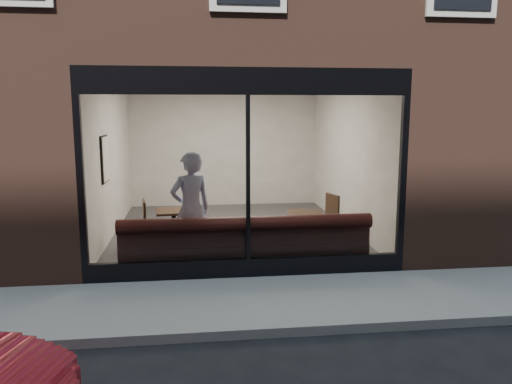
{
  "coord_description": "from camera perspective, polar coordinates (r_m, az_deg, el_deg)",
  "views": [
    {
      "loc": [
        -0.8,
        -5.39,
        2.59
      ],
      "look_at": [
        0.17,
        2.4,
        1.29
      ],
      "focal_mm": 35.0,
      "sensor_mm": 36.0,
      "label": 1
    }
  ],
  "objects": [
    {
      "name": "storefront_kick",
      "position": [
        7.87,
        -0.9,
        -8.63
      ],
      "size": [
        5.0,
        0.1,
        0.3
      ],
      "primitive_type": "cube",
      "color": "black",
      "rests_on": "ground"
    },
    {
      "name": "storefront_mullion",
      "position": [
        7.55,
        -0.93,
        1.51
      ],
      "size": [
        0.06,
        0.1,
        2.5
      ],
      "primitive_type": "cube",
      "color": "black",
      "rests_on": "storefront_kick"
    },
    {
      "name": "banquette",
      "position": [
        8.23,
        -1.2,
        -7.28
      ],
      "size": [
        4.0,
        0.55,
        0.45
      ],
      "primitive_type": "cube",
      "color": "#381714",
      "rests_on": "cafe_floor"
    },
    {
      "name": "ground",
      "position": [
        6.03,
        1.27,
        -16.0
      ],
      "size": [
        120.0,
        120.0,
        0.0
      ],
      "primitive_type": "plane",
      "color": "black",
      "rests_on": "ground"
    },
    {
      "name": "cafe_floor",
      "position": [
        10.73,
        -2.59,
        -4.43
      ],
      "size": [
        6.0,
        6.0,
        0.0
      ],
      "primitive_type": "plane",
      "color": "#2D2D30",
      "rests_on": "ground"
    },
    {
      "name": "storefront_glass",
      "position": [
        7.52,
        -0.9,
        1.48
      ],
      "size": [
        4.8,
        0.0,
        4.8
      ],
      "primitive_type": "plane",
      "rotation": [
        1.57,
        0.0,
        0.0
      ],
      "color": "white",
      "rests_on": "storefront_kick"
    },
    {
      "name": "cafe_table_left",
      "position": [
        9.29,
        -9.42,
        -2.18
      ],
      "size": [
        0.68,
        0.68,
        0.04
      ],
      "primitive_type": "cube",
      "rotation": [
        0.0,
        0.0,
        0.1
      ],
      "color": "black",
      "rests_on": "cafe_floor"
    },
    {
      "name": "kerb_near",
      "position": [
        5.96,
        1.35,
        -15.69
      ],
      "size": [
        40.0,
        0.1,
        0.12
      ],
      "primitive_type": "cube",
      "color": "gray",
      "rests_on": "ground"
    },
    {
      "name": "host_building_backfill",
      "position": [
        16.44,
        -4.28,
        5.96
      ],
      "size": [
        5.0,
        6.0,
        3.2
      ],
      "primitive_type": "cube",
      "color": "brown",
      "rests_on": "ground"
    },
    {
      "name": "storefront_header",
      "position": [
        7.49,
        -0.96,
        12.57
      ],
      "size": [
        5.0,
        0.1,
        0.4
      ],
      "primitive_type": "cube",
      "color": "black",
      "rests_on": "host_building_upper"
    },
    {
      "name": "cafe_ceiling",
      "position": [
        10.44,
        -2.72,
        12.72
      ],
      "size": [
        6.0,
        6.0,
        0.0
      ],
      "primitive_type": "plane",
      "rotation": [
        3.14,
        0.0,
        0.0
      ],
      "color": "white",
      "rests_on": "host_building_upper"
    },
    {
      "name": "wall_poster",
      "position": [
        9.76,
        -16.8,
        3.64
      ],
      "size": [
        0.02,
        0.62,
        0.82
      ],
      "primitive_type": "cube",
      "color": "white",
      "rests_on": "cafe_wall_left"
    },
    {
      "name": "host_building_pier_left",
      "position": [
        13.75,
        -19.5,
        4.77
      ],
      "size": [
        2.5,
        12.0,
        3.2
      ],
      "primitive_type": "cube",
      "color": "brown",
      "rests_on": "ground"
    },
    {
      "name": "host_building_pier_right",
      "position": [
        14.17,
        11.73,
        5.23
      ],
      "size": [
        2.5,
        12.0,
        3.2
      ],
      "primitive_type": "cube",
      "color": "brown",
      "rests_on": "ground"
    },
    {
      "name": "cafe_wall_right",
      "position": [
        10.94,
        10.49,
        4.08
      ],
      "size": [
        0.0,
        6.0,
        6.0
      ],
      "primitive_type": "plane",
      "rotation": [
        1.57,
        0.0,
        -1.57
      ],
      "color": "beige",
      "rests_on": "ground"
    },
    {
      "name": "cafe_chair_right",
      "position": [
        9.91,
        7.72,
        -4.38
      ],
      "size": [
        0.57,
        0.57,
        0.04
      ],
      "primitive_type": "cube",
      "rotation": [
        0.0,
        0.0,
        3.43
      ],
      "color": "black",
      "rests_on": "cafe_floor"
    },
    {
      "name": "sidewalk_near",
      "position": [
        6.94,
        0.05,
        -12.44
      ],
      "size": [
        40.0,
        2.0,
        0.01
      ],
      "primitive_type": "cube",
      "color": "gray",
      "rests_on": "ground"
    },
    {
      "name": "cafe_table_right",
      "position": [
        9.0,
        5.6,
        -2.48
      ],
      "size": [
        0.75,
        0.75,
        0.04
      ],
      "primitive_type": "cube",
      "rotation": [
        0.0,
        0.0,
        -0.26
      ],
      "color": "black",
      "rests_on": "cafe_floor"
    },
    {
      "name": "cafe_wall_left",
      "position": [
        10.57,
        -16.26,
        3.68
      ],
      "size": [
        0.0,
        6.0,
        6.0
      ],
      "primitive_type": "plane",
      "rotation": [
        1.57,
        0.0,
        1.57
      ],
      "color": "beige",
      "rests_on": "ground"
    },
    {
      "name": "person",
      "position": [
        8.31,
        -7.46,
        -1.97
      ],
      "size": [
        0.82,
        0.68,
        1.92
      ],
      "primitive_type": "imported",
      "rotation": [
        0.0,
        0.0,
        3.52
      ],
      "color": "#A4B0D7",
      "rests_on": "cafe_floor"
    },
    {
      "name": "cafe_wall_back",
      "position": [
        13.44,
        -3.64,
        5.19
      ],
      "size": [
        5.0,
        0.0,
        5.0
      ],
      "primitive_type": "plane",
      "rotation": [
        1.57,
        0.0,
        0.0
      ],
      "color": "beige",
      "rests_on": "ground"
    },
    {
      "name": "cafe_chair_left",
      "position": [
        9.44,
        -13.7,
        -5.25
      ],
      "size": [
        0.53,
        0.53,
        0.04
      ],
      "primitive_type": "cube",
      "rotation": [
        0.0,
        0.0,
        3.29
      ],
      "color": "black",
      "rests_on": "cafe_floor"
    }
  ]
}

